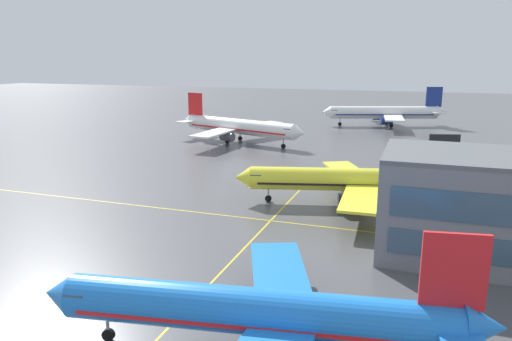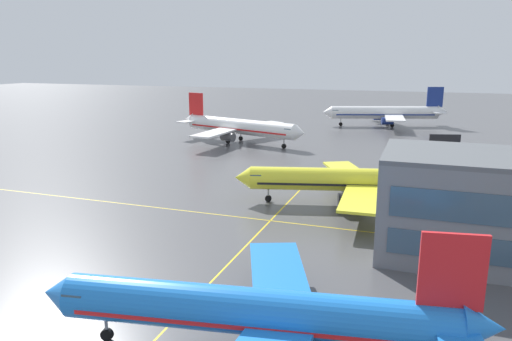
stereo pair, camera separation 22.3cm
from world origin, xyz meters
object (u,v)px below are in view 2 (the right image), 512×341
Objects in this scene: airliner_far_left_stand at (386,113)px; airliner_second_row at (351,180)px; airliner_front_gate at (259,312)px; airliner_third_row at (239,127)px.

airliner_second_row is at bearing -88.73° from airliner_far_left_stand.
airliner_third_row is at bearing 112.29° from airliner_front_gate.
airliner_front_gate is at bearing -89.38° from airliner_far_left_stand.
airliner_second_row is at bearing -51.33° from airliner_third_row.
airliner_front_gate is 39.62m from airliner_second_row.
airliner_second_row reaches higher than airliner_front_gate.
airliner_front_gate is at bearing -90.78° from airliner_second_row.
airliner_front_gate is 125.76m from airliner_far_left_stand.
airliner_far_left_stand is (-1.37, 125.75, 0.64)m from airliner_front_gate.
airliner_front_gate is 89.29m from airliner_third_row.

